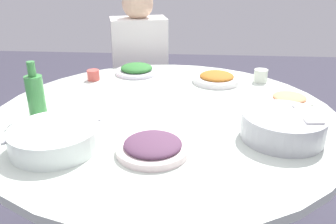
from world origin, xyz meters
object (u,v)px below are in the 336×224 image
Objects in this scene: dish_shrimp at (289,99)px; diner_left at (140,60)px; rice_bowl at (283,126)px; dish_stirfry at (217,78)px; stool_for_diner_left at (142,134)px; tea_cup_near at (93,75)px; tea_cup_far at (261,76)px; round_dining_table at (165,144)px; soup_bowl at (55,139)px; dish_greens at (137,70)px; green_bottle at (36,95)px; dish_eggplant at (153,147)px.

dish_shrimp is 1.06m from diner_left.
diner_left is (1.08, 0.65, -0.07)m from rice_bowl.
dish_stirfry is 0.55× the size of stool_for_diner_left.
tea_cup_far reaches higher than tea_cup_near.
soup_bowl reaches higher than round_dining_table.
round_dining_table is 0.57m from tea_cup_near.
dish_stirfry is at bearing -88.76° from tea_cup_near.
dish_shrimp is at bearing -134.22° from stool_for_diner_left.
stool_for_diner_left is (0.74, 0.76, -0.58)m from dish_shrimp.
dish_shrimp is 0.83× the size of dish_stirfry.
tea_cup_far is at bearing -85.08° from dish_stirfry.
dish_greens is at bearing -173.43° from diner_left.
green_bottle is at bearing 165.21° from stool_for_diner_left.
dish_shrimp is 0.84× the size of dish_eggplant.
tea_cup_near is at bearing 46.20° from round_dining_table.
diner_left is at bearing 45.78° from dish_shrimp.
soup_bowl is 0.83m from dish_greens.
dish_greens is at bearing 82.01° from tea_cup_far.
soup_bowl is at bearing 134.15° from round_dining_table.
rice_bowl is at bearing 162.60° from dish_shrimp.
dish_eggplant is at bearing -117.55° from green_bottle.
green_bottle is at bearing 168.02° from tea_cup_near.
rice_bowl is at bearing -80.31° from soup_bowl.
rice_bowl is 1.25× the size of dish_greens.
rice_bowl is at bearing -148.70° from stool_for_diner_left.
round_dining_table is at bearing -158.83° from dish_greens.
green_bottle is at bearing 165.21° from diner_left.
soup_bowl reaches higher than dish_shrimp.
dish_shrimp is 0.46× the size of stool_for_diner_left.
dish_greens is at bearing -58.86° from tea_cup_near.
tea_cup_near reaches higher than stool_for_diner_left.
dish_stirfry is at bearing 94.92° from tea_cup_far.
tea_cup_near is at bearing 54.92° from rice_bowl.
dish_stirfry is 3.54× the size of tea_cup_far.
dish_stirfry reaches higher than dish_shrimp.
dish_greens is at bearing 12.53° from dish_eggplant.
rice_bowl is 1.28× the size of green_bottle.
tea_cup_near is 0.93× the size of tea_cup_far.
tea_cup_far is at bearing -31.83° from dish_eggplant.
green_bottle reaches higher than round_dining_table.
diner_left is at bearing 6.57° from dish_greens.
rice_bowl is 4.50× the size of tea_cup_near.
green_bottle is at bearing 117.31° from tea_cup_far.
dish_stirfry is 0.43m from dish_greens.
dish_greens is at bearing -27.44° from green_bottle.
round_dining_table is 1.81× the size of diner_left.
green_bottle is at bearing 102.09° from dish_shrimp.
soup_bowl is 1.21m from diner_left.
rice_bowl reaches higher than dish_eggplant.
dish_shrimp is (0.15, -0.52, 0.16)m from round_dining_table.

